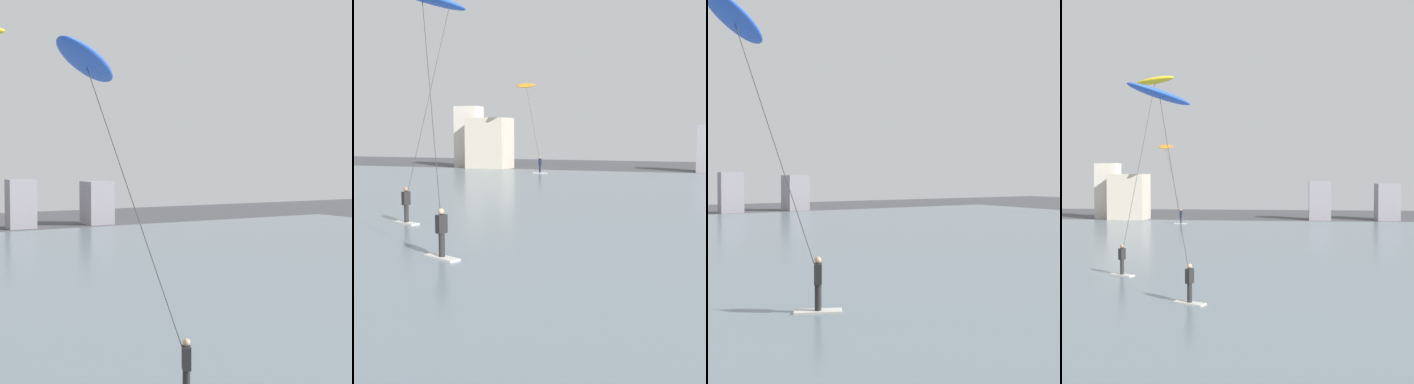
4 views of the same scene
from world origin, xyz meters
The scene contains 5 objects.
water_bay centered at (0.00, 31.02, 0.05)m, with size 84.00×52.00×0.10m, color slate.
far_shore_buildings centered at (-10.08, 59.41, 2.85)m, with size 38.11×5.91×7.12m.
kitesurfer_orange centered at (-12.74, 54.59, 8.39)m, with size 3.79×4.75×9.37m.
kitesurfer_blue centered at (-4.08, 17.80, 8.34)m, with size 4.06×4.41×9.46m.
kitesurfer_yellow centered at (-6.27, 23.79, 9.28)m, with size 3.10×3.94×11.03m.
Camera 4 is at (1.66, -5.15, 5.26)m, focal length 48.72 mm.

